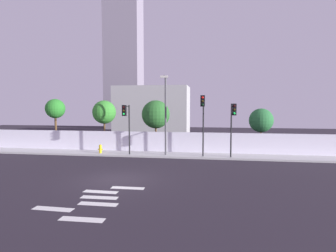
{
  "coord_description": "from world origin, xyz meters",
  "views": [
    {
      "loc": [
        5.44,
        -15.73,
        4.43
      ],
      "look_at": [
        2.08,
        6.5,
        2.74
      ],
      "focal_mm": 29.95,
      "sensor_mm": 36.0,
      "label": 1
    }
  ],
  "objects_px": {
    "street_lamp_curbside": "(165,109)",
    "roadside_tree_midright": "(156,114)",
    "traffic_light_left": "(233,118)",
    "traffic_light_center": "(126,119)",
    "roadside_tree_leftmost": "(55,109)",
    "traffic_light_right": "(203,113)",
    "roadside_tree_midleft": "(104,112)",
    "roadside_tree_rightmost": "(261,121)",
    "fire_hydrant": "(100,148)"
  },
  "relations": [
    {
      "from": "street_lamp_curbside",
      "to": "roadside_tree_midright",
      "type": "xyz_separation_m",
      "value": [
        -1.52,
        3.53,
        -0.58
      ]
    },
    {
      "from": "traffic_light_left",
      "to": "traffic_light_center",
      "type": "distance_m",
      "value": 8.75
    },
    {
      "from": "traffic_light_center",
      "to": "roadside_tree_leftmost",
      "type": "bearing_deg",
      "value": 155.83
    },
    {
      "from": "traffic_light_center",
      "to": "street_lamp_curbside",
      "type": "bearing_deg",
      "value": 7.06
    },
    {
      "from": "roadside_tree_leftmost",
      "to": "traffic_light_right",
      "type": "bearing_deg",
      "value": -14.45
    },
    {
      "from": "roadside_tree_midleft",
      "to": "roadside_tree_rightmost",
      "type": "xyz_separation_m",
      "value": [
        15.14,
        0.0,
        -0.7
      ]
    },
    {
      "from": "roadside_tree_rightmost",
      "to": "roadside_tree_midleft",
      "type": "bearing_deg",
      "value": 180.0
    },
    {
      "from": "street_lamp_curbside",
      "to": "fire_hydrant",
      "type": "relative_size",
      "value": 8.56
    },
    {
      "from": "traffic_light_center",
      "to": "roadside_tree_leftmost",
      "type": "relative_size",
      "value": 0.85
    },
    {
      "from": "street_lamp_curbside",
      "to": "roadside_tree_rightmost",
      "type": "distance_m",
      "value": 9.15
    },
    {
      "from": "roadside_tree_midright",
      "to": "roadside_tree_rightmost",
      "type": "height_order",
      "value": "roadside_tree_midright"
    },
    {
      "from": "traffic_light_left",
      "to": "roadside_tree_rightmost",
      "type": "relative_size",
      "value": 1.07
    },
    {
      "from": "traffic_light_left",
      "to": "roadside_tree_leftmost",
      "type": "distance_m",
      "value": 18.05
    },
    {
      "from": "traffic_light_center",
      "to": "street_lamp_curbside",
      "type": "xyz_separation_m",
      "value": [
        3.27,
        0.4,
        0.81
      ]
    },
    {
      "from": "traffic_light_right",
      "to": "street_lamp_curbside",
      "type": "bearing_deg",
      "value": 173.13
    },
    {
      "from": "fire_hydrant",
      "to": "roadside_tree_midright",
      "type": "relative_size",
      "value": 0.16
    },
    {
      "from": "fire_hydrant",
      "to": "roadside_tree_rightmost",
      "type": "relative_size",
      "value": 0.19
    },
    {
      "from": "traffic_light_left",
      "to": "roadside_tree_midleft",
      "type": "height_order",
      "value": "roadside_tree_midleft"
    },
    {
      "from": "roadside_tree_midleft",
      "to": "roadside_tree_rightmost",
      "type": "distance_m",
      "value": 15.16
    },
    {
      "from": "fire_hydrant",
      "to": "street_lamp_curbside",
      "type": "bearing_deg",
      "value": -2.89
    },
    {
      "from": "roadside_tree_midright",
      "to": "roadside_tree_leftmost",
      "type": "bearing_deg",
      "value": -180.0
    },
    {
      "from": "fire_hydrant",
      "to": "roadside_tree_midleft",
      "type": "bearing_deg",
      "value": 104.81
    },
    {
      "from": "roadside_tree_leftmost",
      "to": "roadside_tree_midright",
      "type": "distance_m",
      "value": 10.54
    },
    {
      "from": "traffic_light_right",
      "to": "roadside_tree_rightmost",
      "type": "bearing_deg",
      "value": 36.82
    },
    {
      "from": "traffic_light_right",
      "to": "roadside_tree_leftmost",
      "type": "bearing_deg",
      "value": 165.55
    },
    {
      "from": "street_lamp_curbside",
      "to": "roadside_tree_rightmost",
      "type": "relative_size",
      "value": 1.61
    },
    {
      "from": "traffic_light_center",
      "to": "roadside_tree_rightmost",
      "type": "height_order",
      "value": "traffic_light_center"
    },
    {
      "from": "roadside_tree_midleft",
      "to": "roadside_tree_midright",
      "type": "bearing_deg",
      "value": 0.0
    },
    {
      "from": "street_lamp_curbside",
      "to": "fire_hydrant",
      "type": "distance_m",
      "value": 6.89
    },
    {
      "from": "street_lamp_curbside",
      "to": "roadside_tree_rightmost",
      "type": "bearing_deg",
      "value": 22.9
    },
    {
      "from": "traffic_light_center",
      "to": "traffic_light_left",
      "type": "bearing_deg",
      "value": -2.18
    },
    {
      "from": "traffic_light_center",
      "to": "street_lamp_curbside",
      "type": "distance_m",
      "value": 3.39
    },
    {
      "from": "traffic_light_left",
      "to": "roadside_tree_leftmost",
      "type": "xyz_separation_m",
      "value": [
        -17.52,
        4.27,
        0.63
      ]
    },
    {
      "from": "traffic_light_left",
      "to": "traffic_light_right",
      "type": "xyz_separation_m",
      "value": [
        -2.34,
        0.36,
        0.42
      ]
    },
    {
      "from": "traffic_light_center",
      "to": "traffic_light_right",
      "type": "relative_size",
      "value": 0.85
    },
    {
      "from": "traffic_light_left",
      "to": "fire_hydrant",
      "type": "xyz_separation_m",
      "value": [
        -11.4,
        1.04,
        -2.81
      ]
    },
    {
      "from": "roadside_tree_leftmost",
      "to": "roadside_tree_midright",
      "type": "bearing_deg",
      "value": 0.0
    },
    {
      "from": "traffic_light_right",
      "to": "street_lamp_curbside",
      "type": "relative_size",
      "value": 0.76
    },
    {
      "from": "traffic_light_left",
      "to": "traffic_light_center",
      "type": "bearing_deg",
      "value": 177.82
    },
    {
      "from": "roadside_tree_rightmost",
      "to": "roadside_tree_leftmost",
      "type": "bearing_deg",
      "value": 180.0
    },
    {
      "from": "traffic_light_center",
      "to": "fire_hydrant",
      "type": "bearing_deg",
      "value": 165.13
    },
    {
      "from": "roadside_tree_rightmost",
      "to": "traffic_light_center",
      "type": "bearing_deg",
      "value": -161.29
    },
    {
      "from": "traffic_light_left",
      "to": "fire_hydrant",
      "type": "height_order",
      "value": "traffic_light_left"
    },
    {
      "from": "street_lamp_curbside",
      "to": "roadside_tree_midright",
      "type": "bearing_deg",
      "value": 113.23
    },
    {
      "from": "traffic_light_left",
      "to": "roadside_tree_midright",
      "type": "relative_size",
      "value": 0.9
    },
    {
      "from": "traffic_light_center",
      "to": "traffic_light_right",
      "type": "height_order",
      "value": "traffic_light_right"
    },
    {
      "from": "traffic_light_center",
      "to": "street_lamp_curbside",
      "type": "height_order",
      "value": "street_lamp_curbside"
    },
    {
      "from": "fire_hydrant",
      "to": "roadside_tree_midleft",
      "type": "relative_size",
      "value": 0.16
    },
    {
      "from": "fire_hydrant",
      "to": "traffic_light_center",
      "type": "bearing_deg",
      "value": -14.87
    },
    {
      "from": "street_lamp_curbside",
      "to": "roadside_tree_midleft",
      "type": "height_order",
      "value": "street_lamp_curbside"
    }
  ]
}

